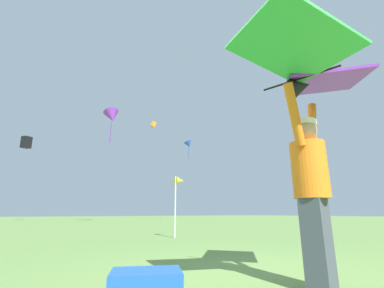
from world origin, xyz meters
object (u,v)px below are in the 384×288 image
Objects in this scene: kite_flyer_person at (311,186)px; held_stunt_kite at (308,70)px; distant_kite_black_high_left at (26,142)px; distant_kite_blue_mid_left at (189,145)px; marker_flag at (179,184)px; distant_kite_purple_low_left at (112,116)px; distant_kite_orange_overhead_distant at (153,124)px.

held_stunt_kite is (0.03, -0.10, 1.23)m from kite_flyer_person.
distant_kite_blue_mid_left is (13.87, -8.63, -0.20)m from distant_kite_black_high_left.
marker_flag is (1.53, 5.33, 0.57)m from kite_flyer_person.
distant_kite_purple_low_left is 1.67× the size of distant_kite_blue_mid_left.
distant_kite_blue_mid_left is at bearing -74.35° from distant_kite_orange_overhead_distant.
kite_flyer_person is 23.99m from distant_kite_blue_mid_left.
distant_kite_purple_low_left is at bearing 81.02° from kite_flyer_person.
distant_kite_blue_mid_left reaches higher than kite_flyer_person.
marker_flag is at bearing -96.39° from distant_kite_purple_low_left.
distant_kite_orange_overhead_distant reaches higher than kite_flyer_person.
distant_kite_orange_overhead_distant reaches higher than held_stunt_kite.
held_stunt_kite is at bearing -110.14° from distant_kite_orange_overhead_distant.
held_stunt_kite is at bearing -84.40° from distant_kite_black_high_left.
distant_kite_purple_low_left is at bearing -138.52° from distant_kite_orange_overhead_distant.
distant_kite_black_high_left is (-2.82, 28.93, 6.62)m from kite_flyer_person.
distant_kite_orange_overhead_distant is 0.45× the size of marker_flag.
distant_kite_purple_low_left is at bearing 81.14° from held_stunt_kite.
distant_kite_orange_overhead_distant reaches higher than distant_kite_blue_mid_left.
distant_kite_black_high_left is (-6.01, 8.75, -1.18)m from distant_kite_purple_low_left.
marker_flag is (4.35, -23.60, -6.05)m from distant_kite_black_high_left.
distant_kite_orange_overhead_distant is at bearing 105.65° from distant_kite_blue_mid_left.
distant_kite_orange_overhead_distant is (9.49, 25.87, 8.66)m from held_stunt_kite.
held_stunt_kite is 29.66m from distant_kite_black_high_left.
distant_kite_blue_mid_left is at bearing 61.62° from held_stunt_kite.
distant_kite_blue_mid_left is (11.05, 20.30, 6.43)m from kite_flyer_person.
marker_flag is at bearing 74.04° from kite_flyer_person.
distant_kite_blue_mid_left is 6.66m from distant_kite_orange_overhead_distant.
distant_kite_black_high_left is 1.58× the size of distant_kite_orange_overhead_distant.
distant_kite_black_high_left is at bearing 95.57° from kite_flyer_person.
distant_kite_blue_mid_left is 2.41× the size of distant_kite_orange_overhead_distant.
marker_flag is at bearing -111.35° from distant_kite_orange_overhead_distant.
distant_kite_purple_low_left is (3.19, 20.18, 7.81)m from kite_flyer_person.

